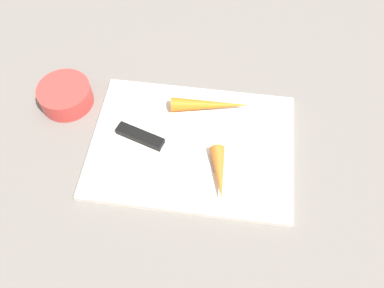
% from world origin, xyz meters
% --- Properties ---
extents(ground_plane, '(1.40, 1.40, 0.00)m').
position_xyz_m(ground_plane, '(0.00, 0.00, 0.00)').
color(ground_plane, slate).
extents(cutting_board, '(0.36, 0.26, 0.01)m').
position_xyz_m(cutting_board, '(0.00, 0.00, 0.01)').
color(cutting_board, silver).
rests_on(cutting_board, ground_plane).
extents(knife, '(0.20, 0.08, 0.01)m').
position_xyz_m(knife, '(-0.08, -0.00, 0.02)').
color(knife, '#B7B7BC').
rests_on(knife, cutting_board).
extents(carrot_long, '(0.15, 0.04, 0.03)m').
position_xyz_m(carrot_long, '(0.03, 0.08, 0.03)').
color(carrot_long, orange).
rests_on(carrot_long, cutting_board).
extents(carrot_short, '(0.04, 0.10, 0.03)m').
position_xyz_m(carrot_short, '(0.05, -0.06, 0.03)').
color(carrot_short, orange).
rests_on(carrot_short, cutting_board).
extents(small_bowl, '(0.10, 0.10, 0.04)m').
position_xyz_m(small_bowl, '(-0.25, 0.07, 0.02)').
color(small_bowl, red).
rests_on(small_bowl, ground_plane).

